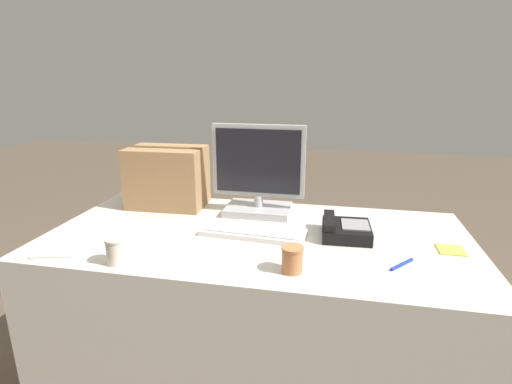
{
  "coord_description": "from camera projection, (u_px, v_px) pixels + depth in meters",
  "views": [
    {
      "loc": [
        0.32,
        -1.57,
        1.39
      ],
      "look_at": [
        -0.03,
        0.13,
        0.87
      ],
      "focal_mm": 28.0,
      "sensor_mm": 36.0,
      "label": 1
    }
  ],
  "objects": [
    {
      "name": "sticky_note_pad",
      "position": [
        451.0,
        250.0,
        1.56
      ],
      "size": [
        0.1,
        0.1,
        0.01
      ],
      "color": "#E5DB4C",
      "rests_on": "office_desk"
    },
    {
      "name": "monitor",
      "position": [
        258.0,
        177.0,
        1.93
      ],
      "size": [
        0.45,
        0.22,
        0.44
      ],
      "color": "#B7B7B7",
      "rests_on": "office_desk"
    },
    {
      "name": "ground_plane",
      "position": [
        257.0,
        373.0,
        1.93
      ],
      "size": [
        12.0,
        12.0,
        0.0
      ],
      "primitive_type": "plane",
      "color": "brown"
    },
    {
      "name": "spoon",
      "position": [
        43.0,
        257.0,
        1.5
      ],
      "size": [
        0.17,
        0.06,
        0.0
      ],
      "rotation": [
        0.0,
        0.0,
        3.38
      ],
      "color": "#B2B2B7",
      "rests_on": "office_desk"
    },
    {
      "name": "paper_cup_left",
      "position": [
        116.0,
        251.0,
        1.44
      ],
      "size": [
        0.08,
        0.08,
        0.1
      ],
      "color": "beige",
      "rests_on": "office_desk"
    },
    {
      "name": "office_desk",
      "position": [
        257.0,
        307.0,
        1.82
      ],
      "size": [
        1.8,
        0.9,
        0.72
      ],
      "color": "beige",
      "rests_on": "ground_plane"
    },
    {
      "name": "paper_cup_right",
      "position": [
        292.0,
        259.0,
        1.38
      ],
      "size": [
        0.08,
        0.08,
        0.09
      ],
      "color": "#BC7547",
      "rests_on": "office_desk"
    },
    {
      "name": "pen_marker",
      "position": [
        402.0,
        264.0,
        1.43
      ],
      "size": [
        0.09,
        0.11,
        0.01
      ],
      "rotation": [
        0.0,
        0.0,
        0.87
      ],
      "color": "#1933B2",
      "rests_on": "office_desk"
    },
    {
      "name": "cardboard_box",
      "position": [
        167.0,
        177.0,
        2.05
      ],
      "size": [
        0.39,
        0.26,
        0.31
      ],
      "rotation": [
        0.0,
        0.0,
        0.03
      ],
      "color": "#9E754C",
      "rests_on": "office_desk"
    },
    {
      "name": "keyboard",
      "position": [
        253.0,
        232.0,
        1.71
      ],
      "size": [
        0.46,
        0.19,
        0.03
      ],
      "rotation": [
        0.0,
        0.0,
        -0.08
      ],
      "color": "silver",
      "rests_on": "office_desk"
    },
    {
      "name": "desk_phone",
      "position": [
        345.0,
        229.0,
        1.68
      ],
      "size": [
        0.21,
        0.22,
        0.08
      ],
      "rotation": [
        0.0,
        0.0,
        0.04
      ],
      "color": "black",
      "rests_on": "office_desk"
    }
  ]
}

